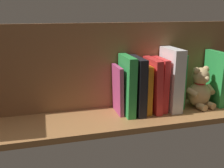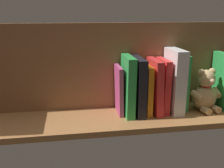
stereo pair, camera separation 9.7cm
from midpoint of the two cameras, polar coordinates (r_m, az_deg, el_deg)
The scene contains 13 objects.
ground_plane at distance 101.61cm, azimuth -2.75°, elevation -7.67°, with size 117.34×25.43×2.20cm, color #9E6B3D.
shelf_back_panel at distance 105.70cm, azimuth -4.11°, elevation 3.80°, with size 117.34×1.50×34.79cm, color brown.
book_0 at distance 120.27cm, azimuth 20.67°, elevation -0.03°, with size 2.18×13.87×17.18cm, color silver.
book_1 at distance 117.84cm, azimuth 19.43°, elevation 1.23°, with size 2.63×13.44×22.94cm, color green.
teddy_bear at distance 113.28cm, azimuth 16.42°, elevation -1.13°, with size 13.65×12.42×17.20cm.
book_2 at distance 110.75cm, azimuth 11.83°, elevation 0.79°, with size 2.10×10.45×22.52cm, color green.
dictionary_thick_white at distance 106.82cm, azimuth 10.30°, elevation 1.02°, with size 4.61×14.29×25.06cm, color silver.
book_3 at distance 106.30cm, azimuth 7.88°, elevation -0.03°, with size 2.47×12.77×21.17cm, color red.
book_4 at distance 104.29cm, azimuth 6.27°, elevation -0.23°, with size 2.68×14.35×21.37cm, color red.
book_5 at distance 104.04cm, azimuth 4.43°, elevation -0.85°, with size 2.11×13.11×19.18cm, color orange.
book_6 at distance 101.63cm, azimuth 2.75°, elevation -0.33°, with size 3.12×15.06×22.24cm, color black.
book_7 at distance 100.61cm, azimuth 0.53°, elevation -0.29°, with size 3.12×14.64×22.87cm, color green.
book_8 at distance 101.83cm, azimuth -1.46°, elevation -1.27°, with size 1.53×11.57×18.87cm, color #B23F72.
Camera 1 is at (24.25, 89.98, 39.68)cm, focal length 41.70 mm.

